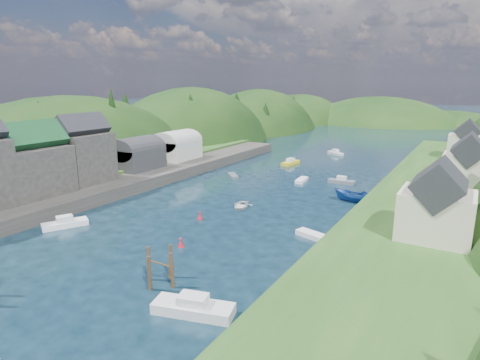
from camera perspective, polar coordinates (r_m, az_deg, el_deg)
The scene contains 13 objects.
ground at distance 79.99m, azimuth 8.07°, elevation 0.44°, with size 600.00×600.00×0.00m, color black.
hillside_left at distance 125.21m, azimuth -6.74°, elevation 1.55°, with size 44.00×245.56×52.00m.
far_hills at distance 200.18m, azimuth 22.25°, elevation 4.39°, with size 103.00×68.00×44.00m.
hill_trees at distance 92.21m, azimuth 11.82°, elevation 9.03°, with size 90.48×149.81×11.94m.
quay_left at distance 70.32m, azimuth -20.59°, elevation -1.33°, with size 12.00×110.00×2.00m, color #2D2B28.
terrace_left_grass at distance 75.74m, azimuth -23.95°, elevation -0.41°, with size 12.00×110.00×2.50m, color #234719.
boat_sheds at distance 83.61m, azimuth -11.59°, elevation 4.56°, with size 7.00×21.00×7.50m.
terrace_right at distance 64.47m, azimuth 25.40°, elevation -2.94°, with size 16.00×120.00×2.40m, color #234719.
right_bank_cottages at distance 71.44m, azimuth 28.86°, elevation 2.04°, with size 9.00×59.24×8.41m.
piling_cluster_far at distance 38.62m, azimuth -11.28°, elevation -12.38°, with size 3.39×3.14×3.93m.
channel_buoy_near at distance 46.52m, azimuth -8.39°, elevation -8.84°, with size 0.70×0.70×1.10m.
channel_buoy_far at distance 55.18m, azimuth -5.72°, elevation -5.09°, with size 0.70×0.70×1.10m.
moored_boats at distance 56.09m, azimuth 2.08°, elevation -4.58°, with size 33.68×94.40×2.12m.
Camera 1 is at (29.69, -22.00, 18.24)m, focal length 30.00 mm.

